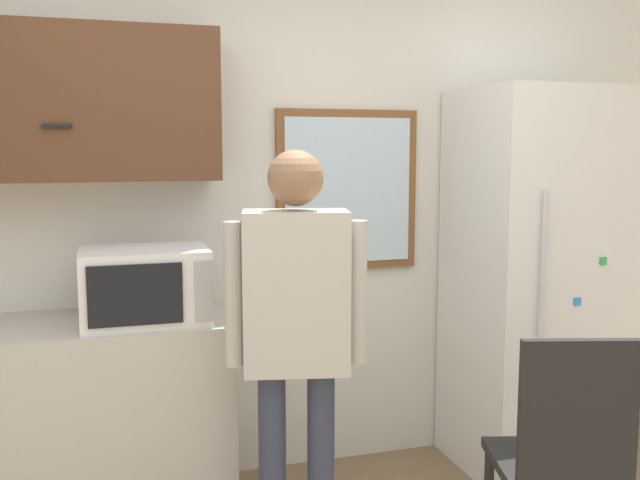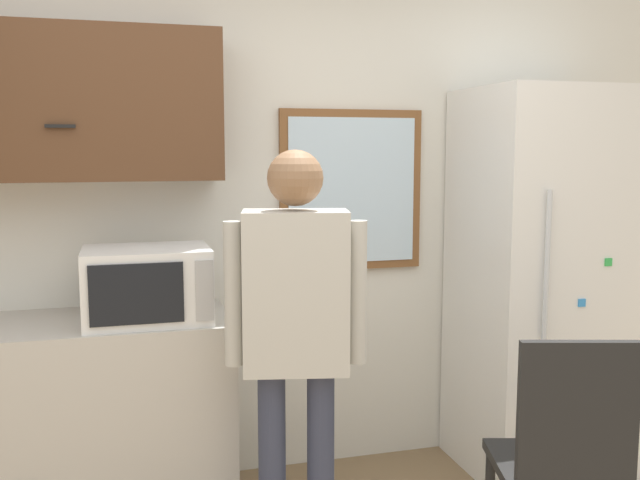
{
  "view_description": "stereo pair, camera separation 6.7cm",
  "coord_description": "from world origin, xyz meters",
  "px_view_note": "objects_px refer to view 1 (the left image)",
  "views": [
    {
      "loc": [
        -0.63,
        -1.69,
        1.63
      ],
      "look_at": [
        0.18,
        0.96,
        1.28
      ],
      "focal_mm": 40.0,
      "sensor_mm": 36.0,
      "label": 1
    },
    {
      "loc": [
        -0.57,
        -1.7,
        1.63
      ],
      "look_at": [
        0.18,
        0.96,
        1.28
      ],
      "focal_mm": 40.0,
      "sensor_mm": 36.0,
      "label": 2
    }
  ],
  "objects_px": {
    "person": "(296,315)",
    "chair": "(564,450)",
    "refrigerator": "(535,282)",
    "microwave": "(145,285)"
  },
  "relations": [
    {
      "from": "person",
      "to": "chair",
      "type": "height_order",
      "value": "person"
    },
    {
      "from": "refrigerator",
      "to": "chair",
      "type": "height_order",
      "value": "refrigerator"
    },
    {
      "from": "refrigerator",
      "to": "person",
      "type": "bearing_deg",
      "value": -162.03
    },
    {
      "from": "microwave",
      "to": "chair",
      "type": "height_order",
      "value": "microwave"
    },
    {
      "from": "microwave",
      "to": "refrigerator",
      "type": "relative_size",
      "value": 0.27
    },
    {
      "from": "person",
      "to": "refrigerator",
      "type": "relative_size",
      "value": 0.85
    },
    {
      "from": "person",
      "to": "refrigerator",
      "type": "distance_m",
      "value": 1.45
    },
    {
      "from": "refrigerator",
      "to": "chair",
      "type": "relative_size",
      "value": 1.97
    },
    {
      "from": "microwave",
      "to": "person",
      "type": "bearing_deg",
      "value": -38.14
    },
    {
      "from": "person",
      "to": "refrigerator",
      "type": "bearing_deg",
      "value": 30.38
    }
  ]
}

